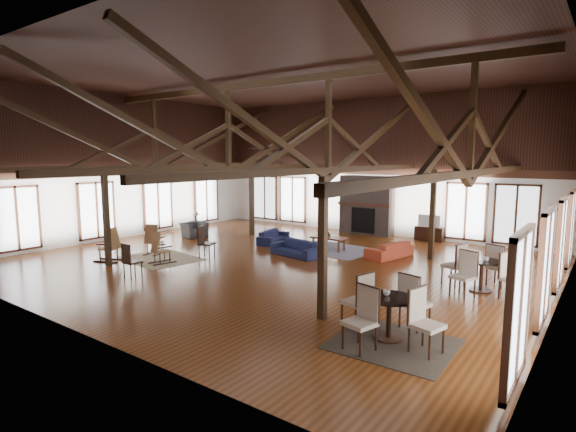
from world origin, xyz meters
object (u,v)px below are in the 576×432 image
Objects in this scene: sofa_navy_front at (296,248)px; sofa_navy_left at (274,237)px; sofa_orange at (389,249)px; tv_console at (429,234)px; coffee_table at (329,238)px; cafe_table_far at (482,270)px; cafe_table_near at (389,310)px; armchair at (194,230)px.

sofa_navy_front reaches higher than sofa_navy_left.
sofa_orange is 3.86m from tv_console.
cafe_table_far reaches higher than coffee_table.
coffee_table is at bearing 160.15° from cafe_table_far.
cafe_table_near is (2.83, -6.56, 0.29)m from sofa_orange.
armchair is at bearing 175.24° from cafe_table_far.
armchair is at bearing -171.59° from coffee_table.
sofa_navy_left is 1.50× the size of tv_console.
sofa_navy_left is 0.77× the size of cafe_table_near.
cafe_table_far is at bearing 69.38° from sofa_orange.
cafe_table_near is at bearing 35.93° from sofa_orange.
cafe_table_near reaches higher than coffee_table.
cafe_table_far is at bearing 80.99° from cafe_table_near.
sofa_navy_front is 3.24m from sofa_orange.
sofa_navy_front is 0.85× the size of cafe_table_far.
sofa_navy_left is at bearing -73.76° from sofa_orange.
cafe_table_near is at bearing -30.10° from sofa_navy_front.
cafe_table_far is (6.24, -0.55, 0.29)m from sofa_navy_front.
tv_console is at bearing 104.79° from cafe_table_near.
cafe_table_far is (5.83, -2.10, 0.13)m from coffee_table.
sofa_navy_left is 8.58m from cafe_table_far.
sofa_navy_left is at bearing 156.33° from sofa_navy_front.
tv_console is (0.08, 3.86, 0.01)m from sofa_orange.
sofa_orange is (4.83, 0.31, 0.03)m from sofa_navy_left.
tv_console reaches higher than coffee_table.
sofa_navy_left is at bearing -139.65° from tv_console.
armchair reaches higher than coffee_table.
cafe_table_far reaches higher than sofa_orange.
coffee_table is (0.41, 1.56, 0.16)m from sofa_navy_front.
cafe_table_far is at bearing 5.74° from sofa_navy_front.
cafe_table_far is at bearing -60.90° from tv_console.
sofa_navy_front is at bearing -44.79° from sofa_orange.
cafe_table_near reaches higher than sofa_navy_left.
cafe_table_far is 1.93× the size of tv_console.
cafe_table_near is (11.21, -5.25, 0.26)m from armchair.
tv_console is (4.91, 4.17, 0.04)m from sofa_navy_left.
cafe_table_near is at bearing -140.61° from sofa_navy_left.
sofa_navy_left is 9.90m from cafe_table_near.
cafe_table_far reaches higher than sofa_navy_left.
armchair is 0.85× the size of tv_console.
cafe_table_near reaches higher than tv_console.
tv_console is at bearing -46.76° from armchair.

